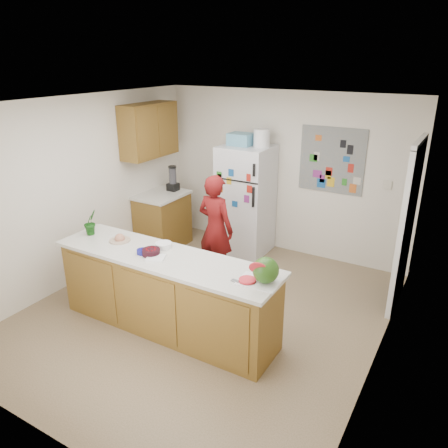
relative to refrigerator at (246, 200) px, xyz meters
The scene contains 26 objects.
floor 2.12m from the refrigerator, 76.54° to the right, with size 4.00×4.50×0.02m, color brown.
wall_back 0.71m from the refrigerator, 40.18° to the left, with size 4.00×0.02×2.50m, color beige.
wall_left 2.48m from the refrigerator, 129.69° to the right, with size 0.02×4.50×2.50m, color beige.
wall_right 3.12m from the refrigerator, 37.39° to the right, with size 0.02×4.50×2.50m, color beige.
ceiling 2.55m from the refrigerator, 76.54° to the right, with size 4.00×4.50×0.02m, color white.
doorway 2.48m from the refrigerator, 10.01° to the right, with size 0.03×0.85×2.04m, color black.
peninsula_base 2.43m from the refrigerator, 84.00° to the right, with size 2.60×0.62×0.88m, color brown.
peninsula_top 2.39m from the refrigerator, 84.00° to the right, with size 2.68×0.70×0.04m, color silver.
side_counter_base 1.41m from the refrigerator, 156.86° to the right, with size 0.60×0.80×0.86m, color brown.
side_counter_top 1.35m from the refrigerator, 156.86° to the right, with size 0.64×0.84×0.04m, color silver.
upper_cabinets 1.82m from the refrigerator, 157.05° to the right, with size 0.35×1.00×0.80m, color brown.
refrigerator is the anchor object (origin of this frame).
fridge_top_bin 0.95m from the refrigerator, behind, with size 0.35×0.28×0.18m, color #5999B2.
photo_collage 1.43m from the refrigerator, 16.61° to the left, with size 0.95×0.01×0.95m, color slate.
person 1.08m from the refrigerator, 84.67° to the right, with size 0.55×0.36×1.51m, color #610F0F.
blender_appliance 1.25m from the refrigerator, 166.69° to the right, with size 0.12×0.12×0.38m, color black.
cutting_board 2.78m from the refrigerator, 59.71° to the right, with size 0.39×0.29×0.01m, color silver.
watermelon 2.80m from the refrigerator, 58.43° to the right, with size 0.26×0.26×0.26m, color #325F14.
watermelon_slice 2.77m from the refrigerator, 61.98° to the right, with size 0.17×0.17×0.02m, color #C6244A.
cherry_bowl 2.44m from the refrigerator, 87.41° to the right, with size 0.20×0.20×0.07m, color black.
white_bowl 2.22m from the refrigerator, 87.23° to the right, with size 0.19×0.19×0.06m, color white.
cobalt_bowl 2.46m from the refrigerator, 89.95° to the right, with size 0.12×0.12×0.05m, color navy.
plate 2.36m from the refrigerator, 101.18° to the right, with size 0.25×0.25×0.02m, color tan.
paper_towel 2.49m from the refrigerator, 85.14° to the right, with size 0.19×0.17×0.02m, color white.
keys 2.77m from the refrigerator, 64.28° to the right, with size 0.10×0.04×0.01m, color slate.
potted_plant 2.51m from the refrigerator, 111.15° to the right, with size 0.17×0.14×0.31m, color #0B3E0E.
Camera 1 is at (2.54, -3.89, 2.96)m, focal length 35.00 mm.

